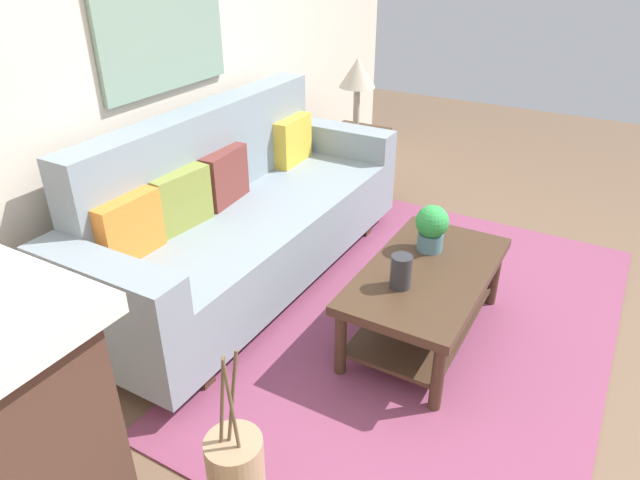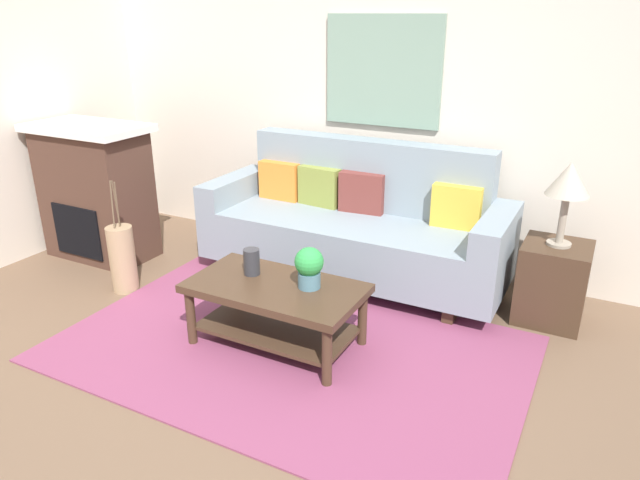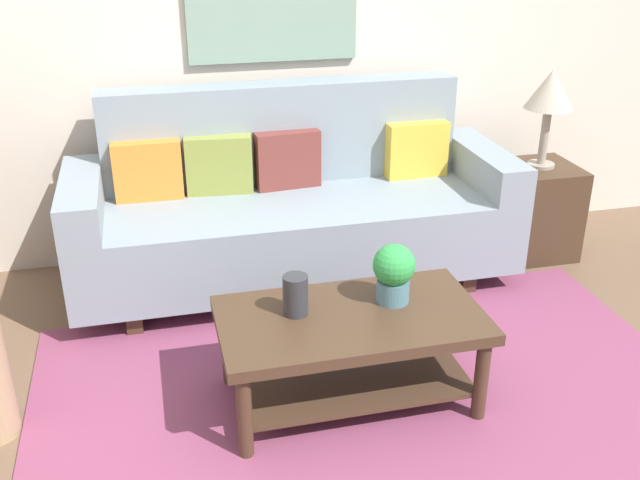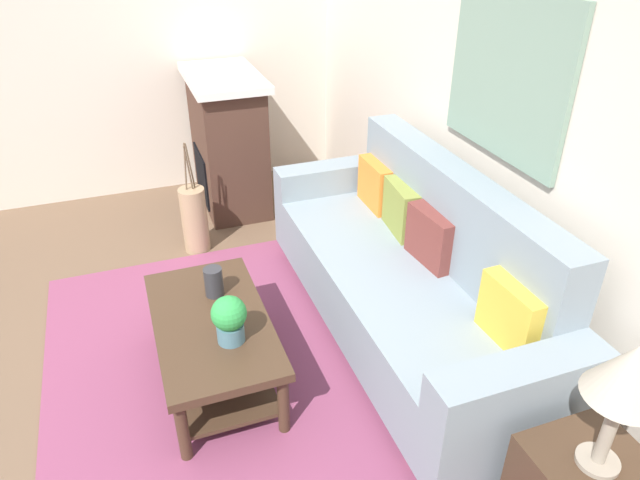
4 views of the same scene
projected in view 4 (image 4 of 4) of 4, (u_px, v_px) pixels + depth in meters
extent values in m
plane|color=brown|center=(125.00, 415.00, 3.08)|extent=(9.62, 9.62, 0.00)
cube|color=beige|center=(521.00, 123.00, 3.05)|extent=(5.62, 0.10, 2.70)
cube|color=beige|center=(147.00, 39.00, 4.87)|extent=(0.10, 5.19, 2.70)
cube|color=#843D5B|center=(217.00, 391.00, 3.22)|extent=(2.93, 1.85, 0.01)
cube|color=gray|center=(398.00, 294.00, 3.48)|extent=(2.01, 0.84, 0.40)
cube|color=gray|center=(453.00, 215.00, 3.32)|extent=(2.01, 0.20, 0.56)
cube|color=gray|center=(332.00, 201.00, 4.32)|extent=(0.20, 0.84, 0.60)
cube|color=gray|center=(512.00, 415.00, 2.53)|extent=(0.20, 0.84, 0.60)
cube|color=#422D1E|center=(341.00, 255.00, 4.34)|extent=(0.08, 0.74, 0.12)
cube|color=#422D1E|center=(476.00, 437.00, 2.88)|extent=(0.08, 0.74, 0.12)
cube|color=orange|center=(376.00, 185.00, 3.96)|extent=(0.36, 0.12, 0.32)
cube|color=olive|center=(401.00, 209.00, 3.66)|extent=(0.37, 0.15, 0.32)
cube|color=brown|center=(431.00, 237.00, 3.35)|extent=(0.37, 0.15, 0.32)
cube|color=gold|center=(511.00, 314.00, 2.73)|extent=(0.36, 0.13, 0.32)
cube|color=#422D1E|center=(211.00, 323.00, 3.11)|extent=(1.10, 0.60, 0.05)
cube|color=#422D1E|center=(216.00, 363.00, 3.25)|extent=(0.98, 0.50, 0.02)
cylinder|color=#422D1E|center=(159.00, 312.00, 3.54)|extent=(0.06, 0.06, 0.38)
cylinder|color=#422D1E|center=(183.00, 431.00, 2.75)|extent=(0.06, 0.06, 0.38)
cylinder|color=#422D1E|center=(239.00, 295.00, 3.69)|extent=(0.06, 0.06, 0.38)
cylinder|color=#422D1E|center=(283.00, 404.00, 2.89)|extent=(0.06, 0.06, 0.38)
cylinder|color=#2D2D33|center=(214.00, 282.00, 3.25)|extent=(0.11, 0.11, 0.17)
cylinder|color=slate|center=(231.00, 332.00, 2.92)|extent=(0.14, 0.14, 0.10)
sphere|color=green|center=(229.00, 313.00, 2.86)|extent=(0.18, 0.18, 0.18)
cylinder|color=gray|center=(597.00, 461.00, 2.15)|extent=(0.16, 0.16, 0.02)
cylinder|color=gray|center=(609.00, 430.00, 2.07)|extent=(0.05, 0.05, 0.35)
cone|color=#B2A893|center=(631.00, 371.00, 1.92)|extent=(0.28, 0.28, 0.22)
cube|color=#472D23|center=(228.00, 145.00, 4.94)|extent=(0.90, 0.50, 1.10)
cube|color=black|center=(202.00, 176.00, 5.00)|extent=(0.52, 0.02, 0.44)
cube|color=silver|center=(223.00, 77.00, 4.65)|extent=(1.02, 0.58, 0.06)
cylinder|color=tan|center=(195.00, 220.00, 4.41)|extent=(0.20, 0.20, 0.52)
cylinder|color=brown|center=(188.00, 168.00, 4.17)|extent=(0.05, 0.04, 0.36)
cylinder|color=brown|center=(190.00, 166.00, 4.19)|extent=(0.03, 0.05, 0.36)
cylinder|color=brown|center=(185.00, 167.00, 4.18)|extent=(0.02, 0.04, 0.36)
cube|color=gray|center=(507.00, 76.00, 2.99)|extent=(0.96, 0.03, 0.85)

